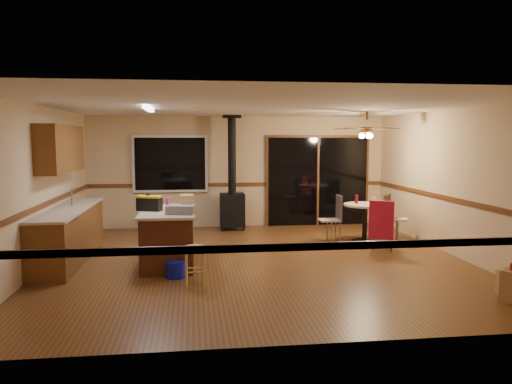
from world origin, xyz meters
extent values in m
plane|color=brown|center=(0.00, 0.00, 0.00)|extent=(7.00, 7.00, 0.00)
plane|color=silver|center=(0.00, 0.00, 2.60)|extent=(7.00, 7.00, 0.00)
plane|color=tan|center=(0.00, 3.50, 1.30)|extent=(7.00, 0.00, 7.00)
plane|color=tan|center=(0.00, -3.50, 1.30)|extent=(7.00, 0.00, 7.00)
plane|color=tan|center=(-3.50, 0.00, 1.30)|extent=(0.00, 7.00, 7.00)
plane|color=tan|center=(3.50, 0.00, 1.30)|extent=(0.00, 7.00, 7.00)
cube|color=black|center=(-1.60, 3.45, 1.50)|extent=(1.72, 0.10, 1.32)
cube|color=black|center=(1.90, 3.45, 1.05)|extent=(2.52, 0.10, 2.10)
cube|color=brown|center=(-3.20, 0.50, 0.43)|extent=(0.60, 3.00, 0.86)
cube|color=#C0AF95|center=(-3.20, 0.50, 0.88)|extent=(0.64, 3.04, 0.04)
cube|color=brown|center=(-3.33, 0.70, 1.90)|extent=(0.35, 2.00, 0.80)
cube|color=#482012|center=(-1.50, 0.00, 0.43)|extent=(0.80, 1.60, 0.86)
cube|color=#C0AF95|center=(-1.50, 0.00, 0.88)|extent=(0.88, 1.68, 0.04)
cube|color=black|center=(-0.20, 3.05, 0.46)|extent=(0.55, 0.50, 0.75)
cylinder|color=black|center=(-0.20, 3.05, 1.71)|extent=(0.18, 0.18, 1.77)
cylinder|color=brown|center=(2.32, 1.27, 2.25)|extent=(0.24, 0.24, 0.10)
cylinder|color=brown|center=(2.32, 1.27, 2.52)|extent=(0.05, 0.05, 0.16)
sphere|color=#FFD88C|center=(2.32, 1.27, 2.13)|extent=(0.16, 0.16, 0.16)
cube|color=white|center=(-1.80, 0.30, 2.56)|extent=(0.10, 1.20, 0.04)
cube|color=slate|center=(-1.28, -0.45, 0.97)|extent=(0.47, 0.33, 0.13)
cube|color=black|center=(-1.79, 0.00, 1.01)|extent=(0.43, 0.31, 0.21)
cube|color=gold|center=(-1.79, 0.00, 1.13)|extent=(0.43, 0.31, 0.03)
cube|color=#9C6F45|center=(-1.19, 0.49, 1.00)|extent=(0.22, 0.30, 0.20)
cylinder|color=black|center=(-1.82, 0.05, 1.03)|extent=(0.10, 0.10, 0.27)
cylinder|color=#D84C8C|center=(-1.50, 0.02, 1.00)|extent=(0.07, 0.07, 0.20)
cylinder|color=white|center=(-1.65, 0.37, 0.98)|extent=(0.07, 0.07, 0.17)
cylinder|color=tan|center=(-1.07, -1.29, 0.28)|extent=(0.31, 0.31, 0.56)
cylinder|color=#0D15B8|center=(-1.35, -0.85, 0.12)|extent=(0.30, 0.30, 0.25)
cylinder|color=black|center=(2.32, 1.27, 0.02)|extent=(0.53, 0.53, 0.04)
cylinder|color=black|center=(2.32, 1.27, 0.39)|extent=(0.10, 0.10, 0.70)
cylinder|color=#C0AF95|center=(2.32, 1.27, 0.76)|extent=(0.85, 0.85, 0.04)
cylinder|color=#590C14|center=(2.17, 1.37, 0.87)|extent=(0.09, 0.09, 0.18)
cylinder|color=beige|center=(2.50, 1.22, 0.85)|extent=(0.07, 0.07, 0.14)
cube|color=tan|center=(1.62, 1.37, 0.45)|extent=(0.41, 0.41, 0.03)
cube|color=slate|center=(1.81, 1.36, 0.70)|extent=(0.04, 0.40, 0.50)
cube|color=tan|center=(2.42, 0.57, 0.45)|extent=(0.55, 0.55, 0.03)
cube|color=slate|center=(2.32, 0.40, 0.70)|extent=(0.36, 0.23, 0.50)
cube|color=#A61327|center=(2.31, 0.39, 0.60)|extent=(0.43, 0.31, 0.70)
cube|color=tan|center=(3.02, 1.32, 0.45)|extent=(0.54, 0.54, 0.03)
cube|color=slate|center=(2.85, 1.41, 0.70)|extent=(0.21, 0.37, 0.50)
cube|color=black|center=(2.83, 1.41, 0.60)|extent=(0.29, 0.44, 0.70)
cube|color=#9C6F45|center=(-1.85, 3.02, 0.21)|extent=(0.60, 0.51, 0.42)
camera|label=1|loc=(-1.08, -8.23, 2.05)|focal=35.00mm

